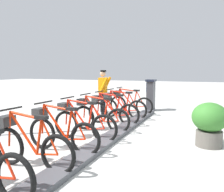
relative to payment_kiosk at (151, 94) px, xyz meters
The scene contains 12 objects.
ground_plane 4.58m from the payment_kiosk, 90.67° to the left, with size 60.00×60.00×0.00m, color #B0AEAA.
dock_rail_base 4.58m from the payment_kiosk, 90.67° to the left, with size 0.44×8.04×0.10m, color #47474C.
payment_kiosk is the anchor object (origin of this frame).
bike_docked_0 1.27m from the payment_kiosk, 62.82° to the left, with size 1.72×0.54×1.02m.
bike_docked_1 2.11m from the payment_kiosk, 74.18° to the left, with size 1.72×0.54×1.02m.
bike_docked_2 2.99m from the payment_kiosk, 78.93° to the left, with size 1.72×0.54×1.02m.
bike_docked_3 3.88m from the payment_kiosk, 81.50° to the left, with size 1.72×0.54×1.02m.
bike_docked_4 4.77m from the payment_kiosk, 83.11° to the left, with size 1.72×0.54×1.02m.
bike_docked_5 5.67m from the payment_kiosk, 84.21° to the left, with size 1.72×0.54×1.02m.
bike_docked_6 6.57m from the payment_kiosk, 85.00° to the left, with size 1.72×0.54×1.02m.
worker_near_rack 2.10m from the payment_kiosk, 44.65° to the left, with size 0.49×0.67×1.66m.
planter_bush 4.68m from the payment_kiosk, 118.72° to the left, with size 0.76×0.76×0.97m.
Camera 1 is at (-2.15, 5.08, 1.67)m, focal length 38.19 mm.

